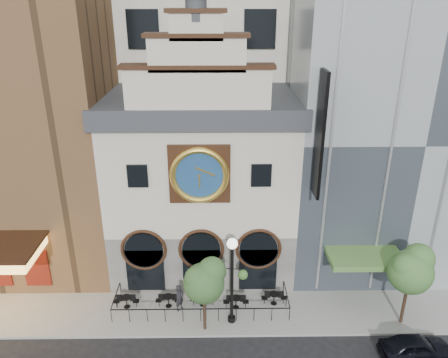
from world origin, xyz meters
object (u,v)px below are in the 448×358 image
tree_right (411,268)px  car_right (416,347)px  bistro_1 (168,300)px  bistro_3 (236,302)px  lamppost (232,272)px  tree_left (205,280)px  bistro_2 (203,299)px  bistro_0 (126,301)px  bistro_4 (274,298)px  pedestrian (180,298)px

tree_right → car_right: bearing=-96.7°
bistro_1 → bistro_3: (4.22, -0.19, 0.00)m
lamppost → tree_left: size_ratio=1.22×
bistro_2 → car_right: size_ratio=0.41×
bistro_0 → car_right: bearing=-14.2°
bistro_4 → bistro_1: bearing=-178.6°
bistro_0 → bistro_3: 6.82m
bistro_4 → pedestrian: size_ratio=0.90×
bistro_3 → bistro_4: same height
bistro_2 → bistro_0: bearing=-178.4°
lamppost → bistro_4: bearing=35.2°
bistro_0 → bistro_2: bearing=1.6°
car_right → pedestrian: size_ratio=2.21×
bistro_2 → tree_right: tree_right is taller
bistro_4 → tree_left: 5.60m
bistro_2 → tree_right: (11.92, -1.64, 3.28)m
bistro_1 → bistro_4: 6.62m
tree_left → tree_right: tree_right is taller
bistro_0 → lamppost: (6.51, -1.36, 3.04)m
bistro_1 → tree_right: 14.53m
lamppost → tree_right: (10.16, -0.15, 0.23)m
tree_left → tree_right: 11.72m
bistro_1 → bistro_2: same height
bistro_0 → bistro_3: bearing=-1.3°
bistro_3 → lamppost: (-0.31, -1.21, 3.04)m
bistro_1 → lamppost: 5.15m
bistro_0 → pedestrian: 3.37m
bistro_4 → lamppost: (-2.71, -1.56, 3.04)m
pedestrian → tree_right: bearing=-58.7°
lamppost → bistro_2: bearing=145.1°
bistro_0 → bistro_1: (2.60, 0.04, 0.00)m
car_right → tree_left: size_ratio=0.84×
pedestrian → tree_right: tree_right is taller
car_right → tree_right: size_ratio=0.76×
bistro_0 → bistro_1: 2.60m
bistro_1 → bistro_2: (2.15, 0.10, 0.00)m
car_right → lamppost: 10.67m
bistro_2 → bistro_4: (4.48, 0.06, 0.00)m
bistro_2 → bistro_1: bearing=-177.4°
pedestrian → tree_left: bearing=-99.8°
bistro_4 → car_right: size_ratio=0.41×
bistro_0 → lamppost: bearing=-11.8°
bistro_2 → tree_left: 3.61m
bistro_0 → car_right: 16.88m
bistro_1 → lamppost: (3.91, -1.39, 3.04)m
bistro_1 → tree_left: size_ratio=0.34×
tree_left → lamppost: bearing=21.3°
bistro_1 → tree_left: tree_left is taller
car_right → tree_left: bearing=75.8°
bistro_1 → bistro_3: same height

